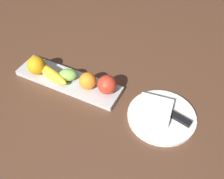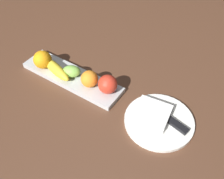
% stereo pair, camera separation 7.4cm
% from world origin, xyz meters
% --- Properties ---
extents(ground_plane, '(2.40, 2.40, 0.00)m').
position_xyz_m(ground_plane, '(0.00, 0.00, 0.00)').
color(ground_plane, '#543422').
extents(fruit_tray, '(0.43, 0.11, 0.02)m').
position_xyz_m(fruit_tray, '(0.01, 0.01, 0.01)').
color(fruit_tray, '#B8BCBD').
rests_on(fruit_tray, ground_plane).
extents(apple, '(0.07, 0.07, 0.07)m').
position_xyz_m(apple, '(-0.16, -0.00, 0.06)').
color(apple, red).
rests_on(apple, fruit_tray).
extents(banana, '(0.18, 0.08, 0.04)m').
position_xyz_m(banana, '(0.07, 0.03, 0.04)').
color(banana, yellow).
rests_on(banana, fruit_tray).
extents(orange_near_apple, '(0.06, 0.06, 0.06)m').
position_xyz_m(orange_near_apple, '(-0.08, 0.01, 0.05)').
color(orange_near_apple, orange).
rests_on(orange_near_apple, fruit_tray).
extents(orange_near_banana, '(0.07, 0.07, 0.07)m').
position_xyz_m(orange_near_banana, '(0.14, 0.03, 0.06)').
color(orange_near_banana, orange).
rests_on(orange_near_banana, fruit_tray).
extents(grape_bunch, '(0.09, 0.08, 0.04)m').
position_xyz_m(grape_bunch, '(0.01, 0.01, 0.04)').
color(grape_bunch, '#82BD4C').
rests_on(grape_bunch, fruit_tray).
extents(dinner_plate, '(0.24, 0.24, 0.01)m').
position_xyz_m(dinner_plate, '(-0.37, 0.01, 0.01)').
color(dinner_plate, white).
rests_on(dinner_plate, ground_plane).
extents(folded_napkin, '(0.13, 0.13, 0.03)m').
position_xyz_m(folded_napkin, '(-0.34, 0.01, 0.03)').
color(folded_napkin, white).
rests_on(folded_napkin, dinner_plate).
extents(knife, '(0.18, 0.06, 0.01)m').
position_xyz_m(knife, '(-0.41, -0.01, 0.02)').
color(knife, silver).
rests_on(knife, dinner_plate).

